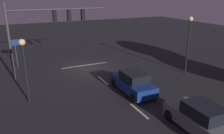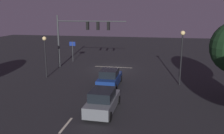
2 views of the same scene
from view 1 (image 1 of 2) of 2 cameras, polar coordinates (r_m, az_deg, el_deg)
The scene contains 10 objects.
ground_plane at distance 23.48m, azimuth -6.19°, elevation -0.16°, with size 80.00×80.00×0.00m, color #232326.
traffic_signal_assembly at distance 21.19m, azimuth -16.22°, elevation 10.60°, with size 8.96×0.47×6.74m.
lane_dash_far at distance 19.97m, azimuth -2.31°, elevation -3.44°, with size 2.20×0.16×0.01m, color beige.
lane_dash_mid at distance 15.17m, azimuth 6.89°, elevation -11.03°, with size 2.20×0.16×0.01m, color beige.
stop_bar at distance 24.26m, azimuth -6.89°, elevation 0.44°, with size 5.00×0.16×0.01m, color beige.
car_approaching at distance 17.44m, azimuth 5.38°, elevation -4.02°, with size 1.91×4.37×1.70m.
car_distant at distance 13.63m, azimuth 21.69°, elevation -12.13°, with size 1.98×4.40×1.70m.
street_lamp_left_kerb at distance 21.95m, azimuth 18.98°, elevation 7.75°, with size 0.44×0.44×5.40m.
street_lamp_right_kerb at distance 16.07m, azimuth -21.48°, elevation 2.02°, with size 0.44×0.44×4.57m.
route_sign at distance 25.05m, azimuth -23.40°, elevation 4.66°, with size 0.90×0.09×2.96m.
Camera 1 is at (7.28, 21.05, 7.41)m, focal length 35.95 mm.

